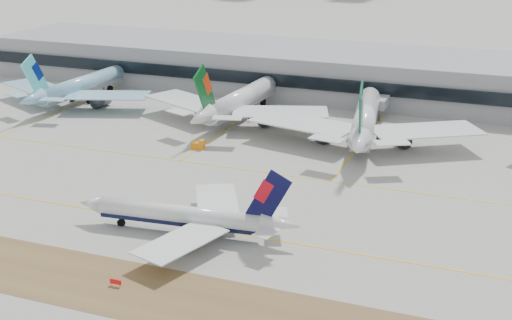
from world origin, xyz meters
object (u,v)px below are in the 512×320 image
at_px(widebody_korean, 78,87).
at_px(terminal, 364,74).
at_px(widebody_eva, 238,102).
at_px(taxiing_airliner, 187,217).
at_px(widebody_cathay, 365,121).

distance_m(widebody_korean, terminal, 97.14).
relative_size(widebody_korean, widebody_eva, 0.94).
distance_m(taxiing_airliner, widebody_cathay, 74.05).
height_order(taxiing_airliner, terminal, taxiing_airliner).
distance_m(widebody_korean, widebody_cathay, 98.80).
height_order(widebody_eva, terminal, widebody_eva).
bearing_deg(taxiing_airliner, widebody_cathay, -110.21).
xyz_separation_m(taxiing_airliner, widebody_cathay, (19.23, 71.48, 2.34)).
height_order(widebody_korean, widebody_cathay, widebody_cathay).
height_order(widebody_korean, widebody_eva, widebody_eva).
height_order(taxiing_airliner, widebody_korean, widebody_korean).
bearing_deg(widebody_eva, terminal, -29.75).
xyz_separation_m(widebody_cathay, terminal, (-12.36, 52.00, 1.38)).
relative_size(taxiing_airliner, terminal, 0.17).
xyz_separation_m(widebody_eva, widebody_cathay, (41.00, -7.68, 0.29)).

